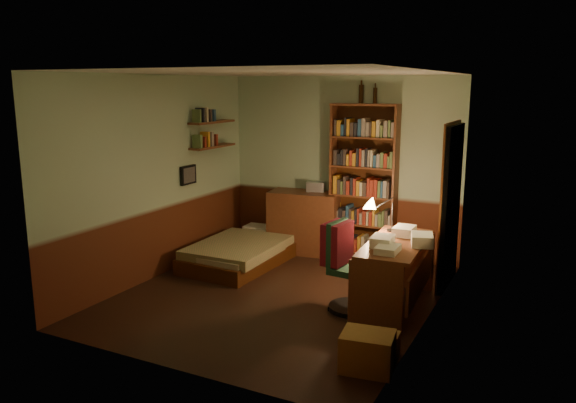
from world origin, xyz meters
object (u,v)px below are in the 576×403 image
at_px(bed, 245,243).
at_px(desk, 395,275).
at_px(dresser, 305,222).
at_px(office_chair, 353,273).
at_px(cardboard_box_b, 380,345).
at_px(bookshelf, 363,183).
at_px(mini_stereo, 315,187).
at_px(cardboard_box_a, 368,352).
at_px(desk_lamp, 393,205).

distance_m(bed, desk, 2.46).
bearing_deg(dresser, office_chair, -58.90).
bearing_deg(cardboard_box_b, dresser, 126.77).
bearing_deg(bookshelf, office_chair, -76.71).
distance_m(mini_stereo, desk, 2.43).
bearing_deg(cardboard_box_a, desk, 97.49).
distance_m(bed, office_chair, 2.21).
bearing_deg(office_chair, desk, 43.74).
bearing_deg(bookshelf, mini_stereo, 174.03).
bearing_deg(dresser, desk, -46.89).
distance_m(desk_lamp, cardboard_box_b, 1.97).
bearing_deg(bed, cardboard_box_a, -38.32).
xyz_separation_m(desk, desk_lamp, (-0.18, 0.44, 0.70)).
xyz_separation_m(cardboard_box_a, cardboard_box_b, (0.03, 0.27, -0.05)).
distance_m(bookshelf, office_chair, 2.08).
height_order(bed, mini_stereo, mini_stereo).
bearing_deg(desk_lamp, dresser, 127.61).
xyz_separation_m(bed, cardboard_box_a, (2.56, -2.18, -0.11)).
distance_m(mini_stereo, cardboard_box_a, 3.75).
bearing_deg(bookshelf, cardboard_box_b, -70.44).
bearing_deg(mini_stereo, dresser, -151.76).
xyz_separation_m(desk, office_chair, (-0.39, -0.30, 0.05)).
bearing_deg(dresser, bookshelf, -1.64).
bearing_deg(cardboard_box_a, cardboard_box_b, 83.65).
height_order(bed, dresser, dresser).
bearing_deg(bed, desk_lamp, -4.21).
height_order(mini_stereo, desk_lamp, desk_lamp).
xyz_separation_m(office_chair, cardboard_box_a, (0.59, -1.20, -0.26)).
distance_m(mini_stereo, desk_lamp, 1.94).
xyz_separation_m(bookshelf, desk, (0.94, -1.59, -0.73)).
height_order(dresser, cardboard_box_b, dresser).
bearing_deg(desk_lamp, office_chair, -125.40).
xyz_separation_m(dresser, cardboard_box_a, (2.01, -3.00, -0.29)).
distance_m(bookshelf, cardboard_box_a, 3.42).
bearing_deg(dresser, cardboard_box_a, -63.37).
bearing_deg(mini_stereo, desk_lamp, -57.19).
relative_size(bed, cardboard_box_b, 5.71).
xyz_separation_m(dresser, mini_stereo, (0.11, 0.12, 0.53)).
height_order(bed, cardboard_box_a, bed).
relative_size(desk, desk_lamp, 2.24).
bearing_deg(office_chair, cardboard_box_b, -49.97).
bearing_deg(bed, office_chair, -24.33).
height_order(bed, desk, desk).
relative_size(office_chair, cardboard_box_b, 2.62).
height_order(mini_stereo, bookshelf, bookshelf).
xyz_separation_m(bed, desk, (2.36, -0.68, 0.10)).
bearing_deg(cardboard_box_a, bed, 139.60).
distance_m(dresser, bookshelf, 1.09).
xyz_separation_m(mini_stereo, cardboard_box_a, (1.90, -3.13, -0.82)).
xyz_separation_m(bookshelf, desk_lamp, (0.76, -1.15, -0.03)).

